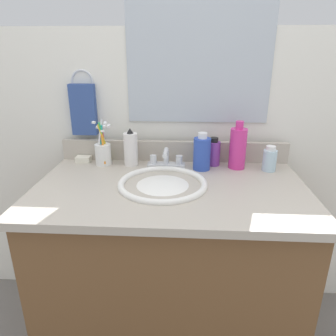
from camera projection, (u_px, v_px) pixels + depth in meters
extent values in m
cube|color=brown|center=(170.00, 272.00, 1.29)|extent=(0.96, 0.54, 0.71)
cube|color=#B2A899|center=(170.00, 189.00, 1.15)|extent=(1.00, 0.59, 0.03)
cube|color=#B2A899|center=(174.00, 151.00, 1.40)|extent=(1.00, 0.02, 0.09)
cube|color=white|center=(174.00, 174.00, 1.50)|extent=(2.10, 0.04, 1.30)
cube|color=#B2BCC6|center=(199.00, 54.00, 1.29)|extent=(0.60, 0.01, 0.56)
torus|color=silver|center=(82.00, 81.00, 1.35)|extent=(0.10, 0.01, 0.10)
cube|color=#334C8C|center=(84.00, 110.00, 1.38)|extent=(0.11, 0.04, 0.22)
torus|color=white|center=(163.00, 184.00, 1.16)|extent=(0.33, 0.33, 0.02)
ellipsoid|color=white|center=(163.00, 195.00, 1.17)|extent=(0.28, 0.28, 0.11)
cylinder|color=#B2B5BA|center=(163.00, 203.00, 1.18)|extent=(0.04, 0.04, 0.01)
cube|color=silver|center=(166.00, 165.00, 1.34)|extent=(0.16, 0.05, 0.01)
cylinder|color=silver|center=(166.00, 157.00, 1.33)|extent=(0.02, 0.02, 0.06)
cylinder|color=silver|center=(166.00, 153.00, 1.29)|extent=(0.02, 0.09, 0.02)
cylinder|color=silver|center=(153.00, 159.00, 1.34)|extent=(0.03, 0.03, 0.04)
cylinder|color=silver|center=(179.00, 160.00, 1.33)|extent=(0.03, 0.03, 0.04)
cylinder|color=#2D4CB2|center=(202.00, 154.00, 1.29)|extent=(0.07, 0.07, 0.13)
cylinder|color=white|center=(203.00, 136.00, 1.26)|extent=(0.04, 0.04, 0.02)
cylinder|color=#7A3899|center=(213.00, 153.00, 1.34)|extent=(0.06, 0.06, 0.10)
cylinder|color=black|center=(214.00, 140.00, 1.32)|extent=(0.03, 0.03, 0.02)
cylinder|color=silver|center=(269.00, 160.00, 1.28)|extent=(0.06, 0.06, 0.09)
cylinder|color=white|center=(271.00, 148.00, 1.26)|extent=(0.04, 0.04, 0.02)
cylinder|color=white|center=(131.00, 149.00, 1.33)|extent=(0.06, 0.06, 0.14)
cone|color=black|center=(130.00, 131.00, 1.31)|extent=(0.03, 0.03, 0.02)
cylinder|color=#D8338C|center=(238.00, 149.00, 1.30)|extent=(0.07, 0.07, 0.17)
cylinder|color=#D8338C|center=(240.00, 125.00, 1.26)|extent=(0.03, 0.03, 0.03)
cylinder|color=white|center=(103.00, 154.00, 1.35)|extent=(0.07, 0.07, 0.09)
cylinder|color=#26B2B2|center=(101.00, 143.00, 1.34)|extent=(0.03, 0.04, 0.16)
cube|color=white|center=(98.00, 127.00, 1.33)|extent=(0.01, 0.02, 0.01)
cylinder|color=white|center=(99.00, 141.00, 1.33)|extent=(0.04, 0.02, 0.19)
cube|color=white|center=(94.00, 122.00, 1.29)|extent=(0.01, 0.02, 0.01)
cylinder|color=yellow|center=(105.00, 142.00, 1.34)|extent=(0.04, 0.05, 0.17)
cube|color=white|center=(109.00, 126.00, 1.34)|extent=(0.01, 0.02, 0.02)
cylinder|color=#D8333F|center=(104.00, 143.00, 1.34)|extent=(0.01, 0.03, 0.16)
cube|color=white|center=(104.00, 127.00, 1.33)|extent=(0.01, 0.02, 0.01)
cylinder|color=green|center=(103.00, 141.00, 1.34)|extent=(0.02, 0.06, 0.18)
cube|color=white|center=(105.00, 123.00, 1.34)|extent=(0.01, 0.02, 0.01)
cylinder|color=orange|center=(103.00, 145.00, 1.32)|extent=(0.03, 0.05, 0.16)
cube|color=white|center=(103.00, 131.00, 1.28)|extent=(0.01, 0.02, 0.01)
cube|color=white|center=(83.00, 159.00, 1.40)|extent=(0.06, 0.04, 0.02)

